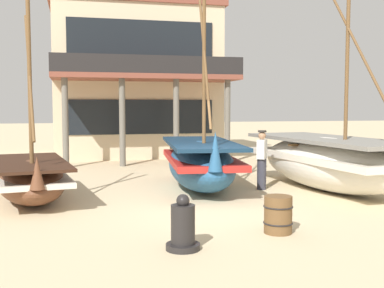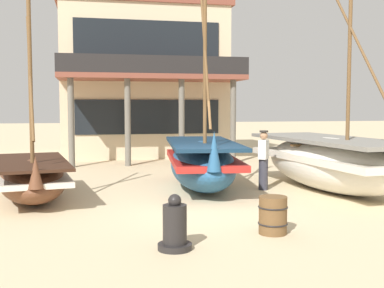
{
  "view_description": "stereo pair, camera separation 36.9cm",
  "coord_description": "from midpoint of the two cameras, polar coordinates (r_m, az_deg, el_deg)",
  "views": [
    {
      "loc": [
        -2.92,
        -10.89,
        2.36
      ],
      "look_at": [
        0.0,
        1.0,
        1.4
      ],
      "focal_mm": 44.97,
      "sensor_mm": 36.0,
      "label": 1
    },
    {
      "loc": [
        -2.56,
        -10.97,
        2.36
      ],
      "look_at": [
        0.0,
        1.0,
        1.4
      ],
      "focal_mm": 44.97,
      "sensor_mm": 36.0,
      "label": 2
    }
  ],
  "objects": [
    {
      "name": "ground_plane",
      "position": [
        11.51,
        0.27,
        -7.34
      ],
      "size": [
        120.0,
        120.0,
        0.0
      ],
      "primitive_type": "plane",
      "color": "#CCB78E"
    },
    {
      "name": "fishing_boat_near_left",
      "position": [
        13.74,
        0.26,
        -2.22
      ],
      "size": [
        2.35,
        5.12,
        5.99
      ],
      "color": "#23517A",
      "rests_on": "ground"
    },
    {
      "name": "wooden_barrel",
      "position": [
        9.14,
        9.02,
        -8.27
      ],
      "size": [
        0.56,
        0.56,
        0.7
      ],
      "color": "brown",
      "rests_on": "ground"
    },
    {
      "name": "fishing_boat_far_right",
      "position": [
        12.75,
        -19.36,
        -3.86
      ],
      "size": [
        2.27,
        4.4,
        5.0
      ],
      "color": "brown",
      "rests_on": "ground"
    },
    {
      "name": "fisherman_by_hull",
      "position": [
        13.74,
        7.52,
        -1.94
      ],
      "size": [
        0.39,
        0.42,
        1.68
      ],
      "color": "#33333D",
      "rests_on": "ground"
    },
    {
      "name": "fishing_boat_centre_large",
      "position": [
        14.06,
        15.16,
        -1.97
      ],
      "size": [
        2.73,
        6.15,
        6.6
      ],
      "color": "silver",
      "rests_on": "ground"
    },
    {
      "name": "capstan_winch",
      "position": [
        8.02,
        -2.42,
        -9.88
      ],
      "size": [
        0.57,
        0.57,
        0.93
      ],
      "color": "black",
      "rests_on": "ground"
    },
    {
      "name": "harbor_building_main",
      "position": [
        23.85,
        -7.22,
        7.44
      ],
      "size": [
        7.9,
        7.71,
        7.21
      ],
      "color": "beige",
      "rests_on": "ground"
    }
  ]
}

